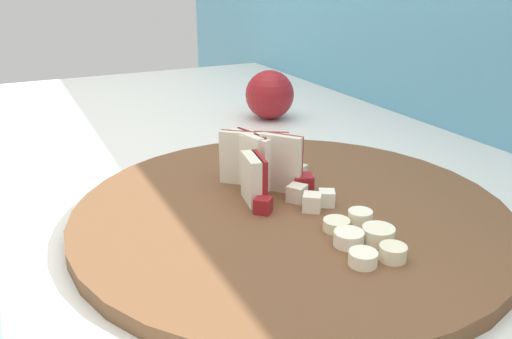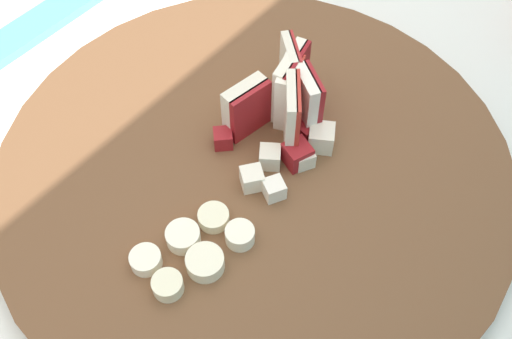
% 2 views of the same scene
% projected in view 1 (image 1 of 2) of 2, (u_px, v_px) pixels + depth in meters
% --- Properties ---
extents(tile_backsplash, '(2.40, 0.04, 1.39)m').
position_uv_depth(tile_backsplash, '(454.00, 231.00, 0.89)').
color(tile_backsplash, '#5BA3C1').
rests_on(tile_backsplash, ground).
extents(cutting_board, '(0.45, 0.45, 0.02)m').
position_uv_depth(cutting_board, '(291.00, 213.00, 0.54)').
color(cutting_board, brown).
rests_on(cutting_board, tiled_countertop).
extents(apple_wedge_fan, '(0.09, 0.07, 0.06)m').
position_uv_depth(apple_wedge_fan, '(258.00, 163.00, 0.57)').
color(apple_wedge_fan, maroon).
rests_on(apple_wedge_fan, cutting_board).
extents(apple_dice_pile, '(0.10, 0.10, 0.02)m').
position_uv_depth(apple_dice_pile, '(298.00, 187.00, 0.56)').
color(apple_dice_pile, white).
rests_on(apple_dice_pile, cutting_board).
extents(banana_slice_rows, '(0.09, 0.07, 0.01)m').
position_uv_depth(banana_slice_rows, '(364.00, 237.00, 0.47)').
color(banana_slice_rows, beige).
rests_on(banana_slice_rows, cutting_board).
extents(whole_apple, '(0.08, 0.08, 0.08)m').
position_uv_depth(whole_apple, '(270.00, 95.00, 0.89)').
color(whole_apple, maroon).
rests_on(whole_apple, tiled_countertop).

